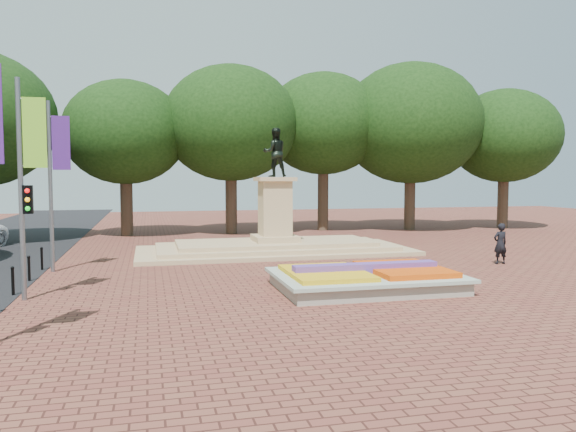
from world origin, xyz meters
name	(u,v)px	position (x,y,z in m)	size (l,w,h in m)	color
ground	(321,280)	(0.00, 0.00, 0.00)	(90.00, 90.00, 0.00)	brown
flower_bed	(366,278)	(1.03, -2.00, 0.38)	(6.30, 4.30, 0.91)	gray
monument	(275,236)	(0.00, 8.00, 0.88)	(14.00, 6.00, 6.40)	tan
tree_row_back	(276,137)	(2.33, 18.00, 6.67)	(44.80, 8.80, 10.43)	#33241B
banner_poles	(23,178)	(-10.08, -1.31, 3.88)	(0.88, 11.17, 7.00)	slate
bollard_row	(3,287)	(-10.70, -1.50, 0.53)	(0.12, 13.12, 0.98)	black
pedestrian	(500,244)	(9.00, 1.85, 0.92)	(0.67, 0.44, 1.84)	black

